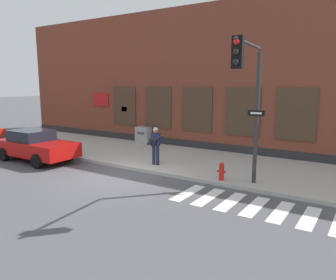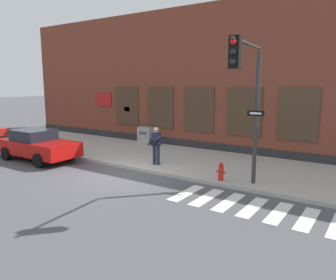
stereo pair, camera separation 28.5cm
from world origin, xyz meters
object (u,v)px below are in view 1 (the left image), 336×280
Objects in this scene: red_car at (35,145)px; traffic_light at (250,90)px; utility_box at (143,135)px; busker at (155,144)px; fire_hydrant at (221,171)px.

traffic_light is (10.57, 0.64, 2.81)m from red_car.
red_car is at bearing -108.62° from utility_box.
red_car is at bearing -160.25° from busker.
busker is 3.59m from fire_hydrant.
traffic_light is at bearing -32.89° from utility_box.
busker is 5.56m from traffic_light.
red_car is at bearing -170.75° from fire_hydrant.
traffic_light is 10.54m from utility_box.
traffic_light is 3.46m from fire_hydrant.
fire_hydrant is (9.30, 1.51, -0.28)m from red_car.
utility_box is (2.07, 6.14, -0.12)m from red_car.
traffic_light reaches higher than fire_hydrant.
busker reaches higher than fire_hydrant.
fire_hydrant is at bearing -32.62° from utility_box.
busker is at bearing 19.75° from red_car.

